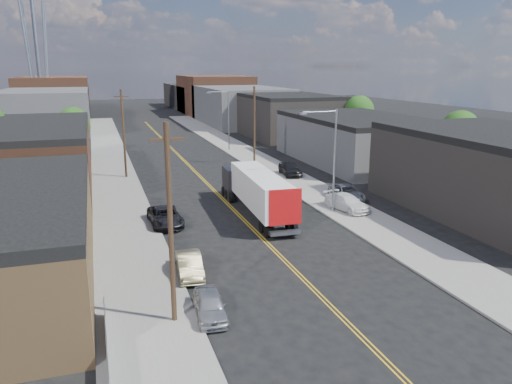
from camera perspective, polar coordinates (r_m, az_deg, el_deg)
ground at (r=74.65m, az=-9.06°, el=4.40°), size 260.00×260.00×0.00m
centerline at (r=60.13m, az=-6.77°, el=2.14°), size 0.32×120.00×0.01m
sidewalk_left at (r=59.07m, az=-15.84°, el=1.55°), size 5.00×140.00×0.15m
sidewalk_right at (r=62.60m, az=1.79°, el=2.77°), size 5.00×140.00×0.15m
warehouse_brown at (r=57.86m, az=-24.45°, el=3.81°), size 12.00×26.00×6.60m
industrial_right_a at (r=47.53m, az=26.98°, el=1.84°), size 14.00×22.00×7.10m
industrial_right_b at (r=68.17m, az=11.51°, el=5.97°), size 14.00×24.00×6.10m
industrial_right_c at (r=91.46m, az=3.49°, el=8.72°), size 14.00×22.00×7.60m
skyline_left_a at (r=108.42m, az=-22.80°, el=8.62°), size 16.00×30.00×8.00m
skyline_right_a at (r=112.51m, az=-1.81°, el=9.86°), size 16.00×30.00×8.00m
skyline_left_b at (r=133.23m, az=-22.05°, el=9.95°), size 16.00×26.00×10.00m
skyline_right_b at (r=136.58m, az=-4.80°, el=11.00°), size 16.00×26.00×10.00m
skyline_left_c at (r=153.25m, az=-21.54°, el=9.85°), size 16.00×40.00×7.00m
skyline_right_c at (r=156.17m, az=-6.51°, el=10.79°), size 16.00×40.00×7.00m
streetlight_near at (r=42.80m, az=8.52°, el=4.45°), size 3.39×0.25×9.00m
streetlight_far at (r=75.49m, az=-3.45°, el=8.74°), size 3.39×0.25×9.00m
utility_pole_left_near at (r=24.08m, az=-9.76°, el=-3.67°), size 1.60×0.26×10.00m
utility_pole_left_far at (r=58.28m, az=-14.89°, el=6.50°), size 1.60×0.26×10.00m
utility_pole_right at (r=64.21m, az=-0.19°, el=7.64°), size 1.60×0.26×10.00m
tree_left_far at (r=75.20m, az=-20.07°, el=7.31°), size 4.35×4.20×6.97m
tree_right_near at (r=64.37m, az=22.31°, el=6.37°), size 4.60×4.48×7.44m
tree_right_far at (r=83.99m, az=11.73°, el=8.92°), size 4.85×4.76×7.91m
semi_truck at (r=42.97m, az=-0.12°, el=0.36°), size 3.05×14.71×3.82m
car_left_a at (r=26.07m, az=-5.33°, el=-12.76°), size 1.85×3.93×1.30m
car_left_b at (r=30.96m, az=-7.60°, el=-8.28°), size 1.77×4.20×1.35m
car_left_c at (r=40.77m, az=-10.33°, el=-2.77°), size 2.56×5.25×1.44m
car_right_lot_a at (r=47.85m, az=10.35°, el=-0.08°), size 2.82×5.21×1.39m
car_right_lot_b at (r=44.48m, az=10.35°, el=-1.18°), size 2.92×5.07×1.38m
car_right_lot_c at (r=57.94m, az=3.91°, el=2.70°), size 2.25×4.81×1.59m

